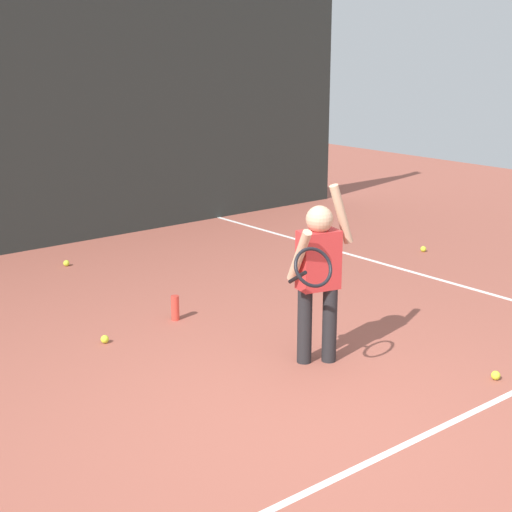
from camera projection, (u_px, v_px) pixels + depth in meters
ground_plane at (304, 429)px, 4.90m from camera, size 20.00×20.00×0.00m
court_line_baseline at (367, 463)px, 4.50m from camera, size 9.00×0.05×0.00m
court_line_sideline at (477, 290)px, 7.62m from camera, size 0.05×9.00×0.00m
fence_post_2 at (113, 109)px, 9.49m from camera, size 0.09×0.09×3.10m
fence_post_3 at (318, 96)px, 11.59m from camera, size 0.09×0.09×3.10m
tennis_player at (318, 270)px, 5.72m from camera, size 0.82×0.57×1.35m
water_bottle at (175, 308)px, 6.79m from camera, size 0.07×0.07×0.22m
tennis_ball_1 at (105, 339)px, 6.28m from camera, size 0.07×0.07×0.07m
tennis_ball_2 at (496, 375)px, 5.60m from camera, size 0.07×0.07×0.07m
tennis_ball_3 at (66, 263)px, 8.43m from camera, size 0.07×0.07×0.07m
tennis_ball_7 at (423, 249)px, 9.00m from camera, size 0.07×0.07×0.07m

